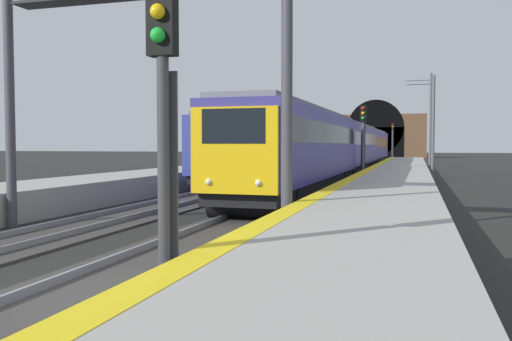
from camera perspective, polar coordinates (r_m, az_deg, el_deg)
ground_plane at (r=9.08m, az=-18.75°, el=-12.86°), size 320.00×320.00×0.00m
platform_right at (r=7.46m, az=7.62°, el=-12.23°), size 112.00×3.56×0.99m
platform_right_edge_strip at (r=7.72m, az=-3.73°, el=-7.89°), size 112.00×0.50×0.01m
track_main_line at (r=9.06m, az=-18.75°, el=-12.61°), size 160.00×2.75×0.21m
train_main_approaching at (r=43.68m, az=9.88°, el=2.55°), size 56.34×3.01×4.02m
train_adjacent_platform at (r=44.75m, az=4.53°, el=2.60°), size 39.75×3.07×4.95m
railway_signal_near at (r=7.27m, az=-9.73°, el=5.93°), size 0.39×0.38×4.63m
railway_signal_mid at (r=34.26m, az=11.20°, el=3.59°), size 0.39×0.38×4.85m
railway_signal_far at (r=77.11m, az=14.19°, el=3.20°), size 0.39×0.38×5.35m
overhead_signal_gantry at (r=15.20m, az=-12.48°, el=13.98°), size 0.70×8.51×7.17m
tunnel_portal at (r=101.24m, az=12.50°, el=3.57°), size 2.60×17.75×10.48m
catenary_mast_near at (r=48.38m, az=17.84°, el=4.91°), size 0.22×2.24×8.46m
catenary_mast_far at (r=39.93m, az=18.10°, el=4.49°), size 0.22×1.93×7.24m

